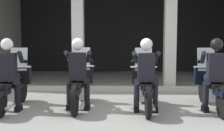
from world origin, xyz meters
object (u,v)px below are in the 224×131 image
at_px(police_officer_center_left, 78,68).
at_px(motorcycle_far_right, 211,87).
at_px(motorcycle_center_right, 145,87).
at_px(motorcycle_center_left, 80,85).
at_px(police_officer_far_right, 216,69).
at_px(motorcycle_far_left, 13,86).
at_px(police_officer_center_right, 146,69).
at_px(police_officer_far_left, 8,68).

distance_m(police_officer_center_left, motorcycle_far_right, 3.00).
height_order(police_officer_center_left, motorcycle_center_right, police_officer_center_left).
height_order(police_officer_center_left, motorcycle_far_right, police_officer_center_left).
distance_m(motorcycle_center_left, motorcycle_center_right, 1.49).
bearing_deg(police_officer_far_right, motorcycle_far_left, -168.50).
height_order(motorcycle_center_left, police_officer_center_right, police_officer_center_right).
distance_m(motorcycle_center_left, police_officer_center_left, 0.52).
relative_size(motorcycle_center_right, motorcycle_far_right, 1.00).
bearing_deg(motorcycle_far_left, police_officer_far_left, -76.22).
bearing_deg(motorcycle_far_left, motorcycle_center_left, 20.96).
bearing_deg(police_officer_far_right, police_officer_center_left, -168.01).
height_order(police_officer_far_left, police_officer_center_left, same).
distance_m(motorcycle_center_right, police_officer_center_right, 0.52).
bearing_deg(motorcycle_center_left, motorcycle_far_right, 15.36).
bearing_deg(police_officer_far_left, motorcycle_center_right, 19.94).
distance_m(police_officer_far_left, police_officer_center_left, 1.49).
bearing_deg(motorcycle_center_right, police_officer_center_right, -78.27).
xyz_separation_m(motorcycle_far_left, motorcycle_far_right, (4.44, 0.05, 0.00)).
distance_m(police_officer_far_left, motorcycle_center_right, 3.01).
bearing_deg(police_officer_far_right, motorcycle_center_left, -173.45).
distance_m(motorcycle_far_left, motorcycle_center_left, 1.49).
distance_m(police_officer_far_left, police_officer_center_right, 2.96).
bearing_deg(police_officer_center_left, police_officer_far_right, 15.36).
bearing_deg(police_officer_center_right, motorcycle_center_left, 175.41).
bearing_deg(police_officer_far_left, motorcycle_far_left, 103.78).
xyz_separation_m(motorcycle_far_left, motorcycle_center_right, (2.96, 0.02, 0.00)).
distance_m(police_officer_center_right, police_officer_far_right, 1.48).
relative_size(police_officer_far_left, police_officer_center_right, 1.00).
bearing_deg(motorcycle_center_left, motorcycle_far_left, -155.16).
distance_m(police_officer_far_left, police_officer_far_right, 4.44).
bearing_deg(police_officer_far_left, motorcycle_center_left, 31.40).
relative_size(motorcycle_far_left, police_officer_far_left, 1.29).
bearing_deg(police_officer_far_left, police_officer_far_right, 14.65).
height_order(motorcycle_center_left, police_officer_far_right, police_officer_far_right).
bearing_deg(police_officer_center_left, motorcycle_center_left, 107.65).
xyz_separation_m(police_officer_center_left, motorcycle_center_right, (1.48, 0.13, -0.44)).
xyz_separation_m(police_officer_center_left, motorcycle_far_right, (2.96, 0.15, -0.44)).
bearing_deg(police_officer_far_left, police_officer_center_left, 20.96).
height_order(motorcycle_far_left, police_officer_center_left, police_officer_center_left).
bearing_deg(motorcycle_center_right, police_officer_far_right, 2.08).
bearing_deg(motorcycle_center_left, police_officer_center_left, -72.35).
relative_size(police_officer_center_left, motorcycle_center_right, 0.78).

